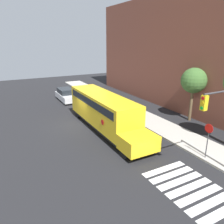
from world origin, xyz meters
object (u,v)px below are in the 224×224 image
Objects in this scene: stop_sign at (208,137)px; tree_near_sidewalk at (194,81)px; parked_car at (66,95)px; traffic_light at (224,118)px; school_bus at (104,110)px.

tree_near_sidewalk reaches higher than stop_sign.
tree_near_sidewalk is (13.36, 8.95, 3.28)m from parked_car.
parked_car is 0.86× the size of traffic_light.
traffic_light is (9.62, 2.97, 1.79)m from school_bus.
parked_car is 21.37m from traffic_light.
traffic_light is at bearing -28.77° from stop_sign.
traffic_light reaches higher than tree_near_sidewalk.
traffic_light is (20.95, 3.11, 2.84)m from parked_car.
stop_sign is at bearing 11.30° from parked_car.
school_bus is at bearing -155.31° from stop_sign.
traffic_light is at bearing 8.43° from parked_car.
school_bus is at bearing 0.70° from parked_car.
traffic_light is at bearing -37.56° from tree_near_sidewalk.
stop_sign is 0.49× the size of tree_near_sidewalk.
stop_sign is at bearing -39.37° from tree_near_sidewalk.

